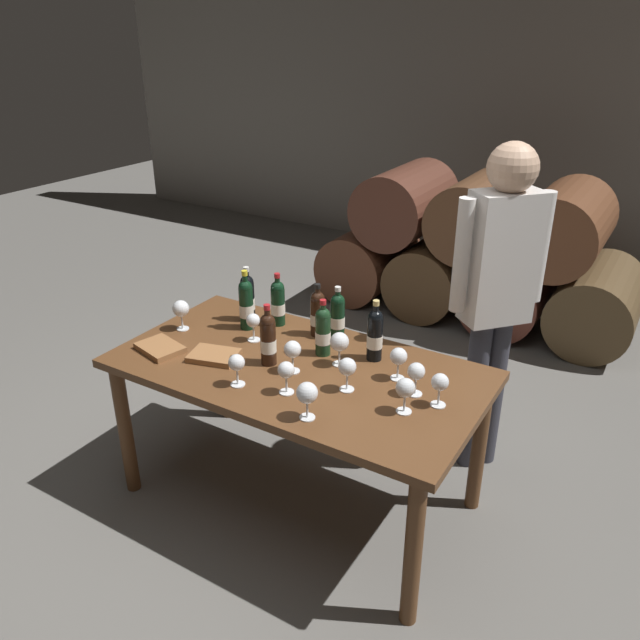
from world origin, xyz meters
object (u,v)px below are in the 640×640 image
(wine_glass_1, at_px, (286,371))
(wine_bottle_1, at_px, (318,313))
(wine_bottle_2, at_px, (323,331))
(wine_glass_6, at_px, (237,364))
(sommelier_presenting, at_px, (498,284))
(leather_ledger, at_px, (160,348))
(wine_bottle_0, at_px, (338,316))
(wine_glass_8, at_px, (307,394))
(wine_bottle_5, at_px, (248,297))
(wine_glass_10, at_px, (292,350))
(wine_bottle_3, at_px, (246,304))
(wine_glass_11, at_px, (440,383))
(tasting_notebook, at_px, (214,356))
(wine_bottle_7, at_px, (278,302))
(dining_table, at_px, (298,383))
(wine_bottle_6, at_px, (375,334))
(wine_glass_7, at_px, (347,368))
(wine_bottle_4, at_px, (268,339))
(wine_glass_2, at_px, (339,343))
(wine_glass_0, at_px, (416,373))
(wine_glass_9, at_px, (253,322))
(wine_glass_5, at_px, (181,309))

(wine_glass_1, bearing_deg, wine_bottle_1, 107.96)
(wine_bottle_2, distance_m, wine_glass_6, 0.47)
(wine_glass_1, relative_size, sommelier_presenting, 0.09)
(sommelier_presenting, bearing_deg, leather_ledger, -143.56)
(wine_bottle_0, bearing_deg, wine_glass_8, -69.71)
(wine_bottle_5, distance_m, wine_glass_10, 0.61)
(wine_bottle_3, xyz_separation_m, leather_ledger, (-0.21, -0.41, -0.12))
(wine_bottle_5, distance_m, wine_glass_11, 1.19)
(wine_glass_8, relative_size, tasting_notebook, 0.73)
(wine_bottle_5, xyz_separation_m, wine_bottle_7, (0.17, 0.04, -0.01))
(dining_table, distance_m, wine_glass_6, 0.36)
(wine_bottle_3, bearing_deg, wine_bottle_0, 18.18)
(wine_bottle_3, distance_m, leather_ledger, 0.48)
(wine_bottle_6, relative_size, leather_ledger, 1.35)
(wine_glass_7, bearing_deg, wine_bottle_7, 148.07)
(tasting_notebook, bearing_deg, wine_bottle_4, 5.68)
(wine_bottle_5, bearing_deg, wine_bottle_7, 12.67)
(wine_glass_11, bearing_deg, wine_glass_2, 170.31)
(wine_bottle_6, distance_m, leather_ledger, 1.03)
(wine_bottle_0, distance_m, tasting_notebook, 0.63)
(wine_glass_0, height_order, wine_glass_6, wine_glass_0)
(wine_glass_10, bearing_deg, wine_glass_1, -65.13)
(wine_bottle_3, bearing_deg, wine_bottle_2, -4.68)
(wine_bottle_5, xyz_separation_m, sommelier_presenting, (1.16, 0.47, 0.16))
(wine_glass_8, distance_m, wine_glass_9, 0.73)
(wine_glass_1, distance_m, wine_glass_8, 0.21)
(wine_bottle_2, xyz_separation_m, wine_bottle_5, (-0.53, 0.12, 0.01))
(tasting_notebook, distance_m, sommelier_presenting, 1.40)
(wine_bottle_1, bearing_deg, wine_glass_1, -72.04)
(wine_bottle_6, height_order, wine_glass_1, wine_bottle_6)
(dining_table, xyz_separation_m, wine_bottle_2, (0.04, 0.16, 0.21))
(wine_glass_1, height_order, tasting_notebook, wine_glass_1)
(wine_bottle_5, xyz_separation_m, wine_bottle_6, (0.76, -0.04, 0.00))
(wine_bottle_6, relative_size, wine_glass_1, 2.02)
(wine_bottle_0, distance_m, wine_glass_1, 0.57)
(wine_glass_8, relative_size, wine_glass_9, 1.11)
(wine_glass_0, relative_size, wine_glass_1, 1.02)
(wine_bottle_3, height_order, sommelier_presenting, sommelier_presenting)
(wine_bottle_0, xyz_separation_m, wine_bottle_6, (0.26, -0.11, 0.01))
(wine_bottle_4, relative_size, wine_bottle_7, 1.05)
(wine_bottle_3, relative_size, leather_ledger, 1.43)
(wine_glass_10, bearing_deg, wine_glass_2, 48.40)
(wine_bottle_2, bearing_deg, wine_bottle_3, 175.32)
(wine_bottle_3, distance_m, wine_glass_8, 0.88)
(wine_bottle_7, bearing_deg, wine_glass_5, -141.62)
(wine_glass_5, bearing_deg, wine_glass_0, 1.58)
(sommelier_presenting, bearing_deg, wine_bottle_1, -150.37)
(wine_bottle_6, distance_m, wine_glass_0, 0.35)
(wine_glass_0, height_order, wine_glass_8, wine_glass_8)
(dining_table, height_order, wine_bottle_3, wine_bottle_3)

